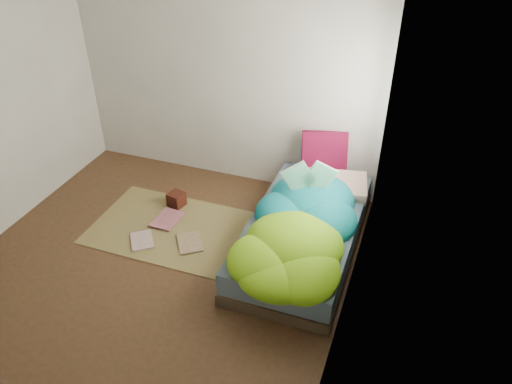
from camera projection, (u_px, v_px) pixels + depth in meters
The scene contains 12 objects.
ground at pixel (158, 266), 4.72m from camera, with size 3.50×3.50×0.00m, color #3F3018.
room_walls at pixel (136, 107), 3.81m from camera, with size 3.54×3.54×2.62m.
bed at pixel (303, 234), 4.84m from camera, with size 1.00×2.00×0.34m.
duvet at pixel (299, 219), 4.48m from camera, with size 0.96×1.84×0.34m, color #06676A, non-canonical shape.
rug at pixel (171, 228), 5.19m from camera, with size 1.60×1.10×0.01m, color brown.
pillow_floral at pixel (336, 186), 5.12m from camera, with size 0.60×0.37×0.13m, color beige.
pillow_magenta at pixel (324, 154), 5.33m from camera, with size 0.48×0.15×0.48m, color #46041F.
open_book at pixel (310, 168), 4.64m from camera, with size 0.42×0.09×0.26m, color green, non-canonical shape.
wooden_box at pixel (176, 199), 5.47m from camera, with size 0.16×0.16×0.16m, color #38100C.
floor_book_a at pixel (131, 243), 4.97m from camera, with size 0.21×0.29×0.02m, color beige.
floor_book_b at pixel (157, 217), 5.31m from camera, with size 0.26×0.35×0.03m, color #B96B79.
floor_book_c at pixel (178, 245), 4.93m from camera, with size 0.23×0.32×0.02m, color tan.
Camera 1 is at (2.07, -3.00, 3.22)m, focal length 35.00 mm.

